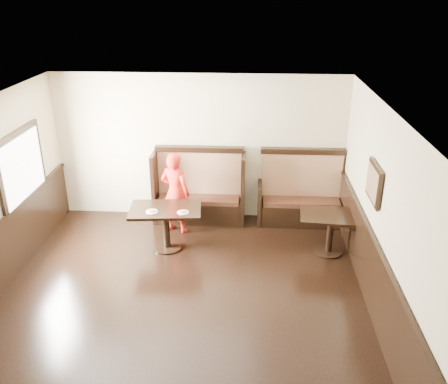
# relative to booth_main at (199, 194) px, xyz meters

# --- Properties ---
(ground) EXTENTS (7.00, 7.00, 0.00)m
(ground) POSITION_rel_booth_main_xyz_m (0.00, -3.30, -0.53)
(ground) COLOR black
(ground) RESTS_ON ground
(room_shell) EXTENTS (7.00, 7.00, 7.00)m
(room_shell) POSITION_rel_booth_main_xyz_m (-0.30, -3.01, 0.14)
(room_shell) COLOR #C2B58D
(room_shell) RESTS_ON ground
(booth_main) EXTENTS (1.75, 0.72, 1.45)m
(booth_main) POSITION_rel_booth_main_xyz_m (0.00, 0.00, 0.00)
(booth_main) COLOR black
(booth_main) RESTS_ON ground
(booth_neighbor) EXTENTS (1.65, 0.72, 1.45)m
(booth_neighbor) POSITION_rel_booth_main_xyz_m (1.95, -0.00, -0.05)
(booth_neighbor) COLOR black
(booth_neighbor) RESTS_ON ground
(table_main) EXTENTS (1.26, 0.86, 0.77)m
(table_main) POSITION_rel_booth_main_xyz_m (-0.45, -1.16, 0.06)
(table_main) COLOR black
(table_main) RESTS_ON ground
(table_neighbor) EXTENTS (1.09, 0.76, 0.72)m
(table_neighbor) POSITION_rel_booth_main_xyz_m (2.35, -1.14, 0.01)
(table_neighbor) COLOR black
(table_neighbor) RESTS_ON ground
(child) EXTENTS (0.65, 0.54, 1.54)m
(child) POSITION_rel_booth_main_xyz_m (-0.38, -0.51, 0.24)
(child) COLOR red
(child) RESTS_ON ground
(pizza_plate_left) EXTENTS (0.21, 0.21, 0.04)m
(pizza_plate_left) POSITION_rel_booth_main_xyz_m (-0.65, -1.31, 0.25)
(pizza_plate_left) COLOR white
(pizza_plate_left) RESTS_ON table_main
(pizza_plate_right) EXTENTS (0.19, 0.19, 0.04)m
(pizza_plate_right) POSITION_rel_booth_main_xyz_m (-0.13, -1.31, 0.25)
(pizza_plate_right) COLOR white
(pizza_plate_right) RESTS_ON table_main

